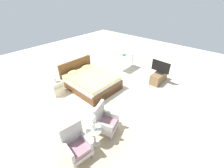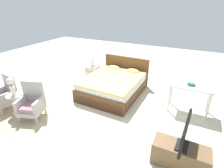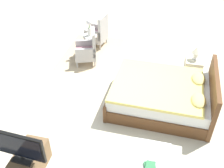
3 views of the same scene
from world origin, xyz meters
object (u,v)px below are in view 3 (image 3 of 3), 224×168
at_px(table_lamp, 196,52).
at_px(armchair_by_window_right, 88,50).
at_px(bed, 163,95).
at_px(side_table, 90,42).
at_px(nightstand, 193,69).
at_px(tv_stand, 27,168).
at_px(armchair_by_window_left, 98,33).
at_px(tv_flatscreen, 20,147).
at_px(book_stack, 150,167).
at_px(flower_vase, 89,25).

bearing_deg(table_lamp, armchair_by_window_right, -92.83).
bearing_deg(table_lamp, bed, -27.87).
distance_m(side_table, nightstand, 2.84).
bearing_deg(tv_stand, armchair_by_window_left, -178.85).
bearing_deg(nightstand, bed, -27.84).
bearing_deg(nightstand, side_table, -102.64).
xyz_separation_m(table_lamp, tv_flatscreen, (3.43, -2.60, -0.03)).
bearing_deg(nightstand, tv_flatscreen, -37.13).
xyz_separation_m(nightstand, table_lamp, (0.00, 0.00, 0.49)).
distance_m(armchair_by_window_right, tv_stand, 3.56).
bearing_deg(bed, side_table, -130.12).
relative_size(bed, table_lamp, 6.36).
bearing_deg(table_lamp, book_stack, -11.42).
height_order(armchair_by_window_left, side_table, armchair_by_window_left).
height_order(bed, tv_flatscreen, tv_flatscreen).
bearing_deg(table_lamp, flower_vase, -102.64).
bearing_deg(book_stack, armchair_by_window_left, -156.02).
distance_m(bed, tv_stand, 2.98).
relative_size(armchair_by_window_right, nightstand, 1.69).
distance_m(armchair_by_window_left, armchair_by_window_right, 0.99).
relative_size(bed, tv_flatscreen, 2.59).
xyz_separation_m(side_table, flower_vase, (0.00, -0.00, 0.50)).
bearing_deg(tv_flatscreen, armchair_by_window_right, -178.50).
height_order(side_table, flower_vase, flower_vase).
bearing_deg(side_table, bed, 49.88).
xyz_separation_m(armchair_by_window_left, nightstand, (1.12, 2.69, -0.11)).
relative_size(flower_vase, tv_stand, 0.50).
xyz_separation_m(armchair_by_window_right, table_lamp, (0.13, 2.69, 0.38)).
relative_size(armchair_by_window_right, book_stack, 4.25).
xyz_separation_m(tv_flatscreen, book_stack, (-0.04, 1.91, 0.07)).
distance_m(armchair_by_window_left, table_lamp, 2.94).
bearing_deg(armchair_by_window_right, table_lamp, 87.17).
relative_size(side_table, table_lamp, 1.67).
height_order(side_table, tv_flatscreen, tv_flatscreen).
distance_m(armchair_by_window_left, book_stack, 4.95).
distance_m(armchair_by_window_left, tv_flatscreen, 4.56).
xyz_separation_m(armchair_by_window_left, book_stack, (4.50, 2.00, 0.42)).
height_order(side_table, nightstand, side_table).
bearing_deg(armchair_by_window_left, bed, 41.78).
height_order(table_lamp, book_stack, table_lamp).
relative_size(flower_vase, book_stack, 2.20).
height_order(armchair_by_window_left, tv_flatscreen, tv_flatscreen).
relative_size(armchair_by_window_right, tv_flatscreen, 1.14).
bearing_deg(side_table, table_lamp, 77.36).
distance_m(flower_vase, nightstand, 2.90).
relative_size(armchair_by_window_left, tv_flatscreen, 1.14).
xyz_separation_m(bed, armchair_by_window_right, (-1.32, -2.06, 0.08)).
relative_size(armchair_by_window_left, book_stack, 4.25).
relative_size(armchair_by_window_right, table_lamp, 2.79).
bearing_deg(tv_flatscreen, nightstand, 142.87).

